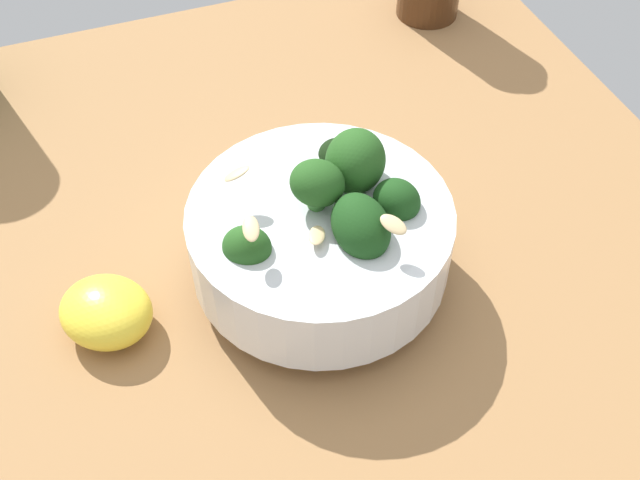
% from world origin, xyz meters
% --- Properties ---
extents(ground_plane, '(0.69, 0.69, 0.05)m').
position_xyz_m(ground_plane, '(0.00, 0.00, -0.02)').
color(ground_plane, '#996D42').
extents(bowl_of_broccoli, '(0.17, 0.17, 0.11)m').
position_xyz_m(bowl_of_broccoli, '(0.03, -0.02, 0.05)').
color(bowl_of_broccoli, white).
rests_on(bowl_of_broccoli, ground_plane).
extents(lemon_wedge, '(0.08, 0.08, 0.04)m').
position_xyz_m(lemon_wedge, '(-0.11, -0.01, 0.02)').
color(lemon_wedge, yellow).
rests_on(lemon_wedge, ground_plane).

